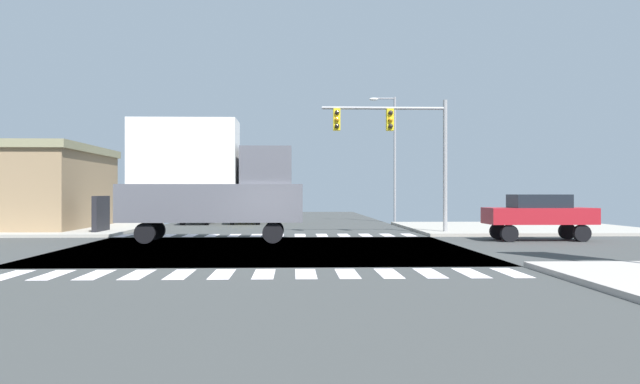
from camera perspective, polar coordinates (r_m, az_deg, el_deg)
The scene contains 11 objects.
ground at distance 23.47m, azimuth -4.61°, elevation -4.89°, with size 90.00×90.00×0.05m.
sidewalk_corner_ne at distance 37.40m, azimuth 16.55°, elevation -2.94°, with size 12.00×12.00×0.14m.
sidewalk_corner_nw at distance 38.07m, azimuth -23.79°, elevation -2.89°, with size 12.00×12.00×0.14m.
crosswalk_near at distance 16.23m, azimuth -6.56°, elevation -6.94°, with size 13.50×2.00×0.01m.
crosswalk_far at distance 30.75m, azimuth -4.51°, elevation -3.69°, with size 13.50×2.00×0.01m.
traffic_signal_mast at distance 31.54m, azimuth 6.57°, elevation 4.82°, with size 5.89×0.55×6.30m.
street_lamp at distance 44.38m, azimuth 6.08°, elevation 3.78°, with size 1.78×0.32×8.26m.
box_truck_nearside_1 at distance 27.10m, azimuth -9.64°, elevation 1.24°, with size 7.20×2.40×4.85m.
sedan_farside_1 at distance 28.67m, azimuth 18.14°, elevation -1.72°, with size 4.30×1.80×1.88m.
suv_crossing_1 at distance 42.52m, azimuth -6.24°, elevation -0.81°, with size 1.96×4.60×2.34m.
sedan_queued_2 at distance 42.41m, azimuth -10.33°, elevation -1.19°, with size 1.80×4.30×1.88m.
Camera 1 is at (0.96, -23.36, 1.95)m, focal length 37.60 mm.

